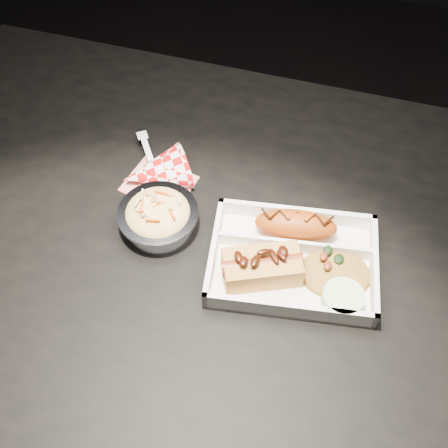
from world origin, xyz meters
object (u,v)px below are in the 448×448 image
Objects in this scene: dining_table at (209,258)px; foil_coleslaw_cup at (158,216)px; food_tray at (292,262)px; fried_pastry at (296,225)px; napkin_fork at (155,173)px; hotdog at (262,266)px.

foil_coleslaw_cup is (-0.07, -0.02, 0.12)m from dining_table.
fried_pastry is at bearing 90.00° from food_tray.
foil_coleslaw_cup reaches higher than fried_pastry.
food_tray is 1.73× the size of napkin_fork.
fried_pastry is 0.26m from napkin_fork.
food_tray is at bearing -81.39° from fried_pastry.
hotdog is 1.00× the size of foil_coleslaw_cup.
food_tray is at bearing 15.63° from hotdog.
napkin_fork is (-0.25, 0.05, -0.01)m from fried_pastry.
napkin_fork reaches higher than dining_table.
fried_pastry is (-0.01, 0.05, 0.02)m from food_tray.
hotdog is at bearing -149.23° from food_tray.
food_tray is 2.14× the size of hotdog.
fried_pastry is 0.09m from hotdog.
dining_table is 0.18m from hotdog.
napkin_fork is at bearing 114.18° from foil_coleslaw_cup.
napkin_fork is at bearing 168.58° from fried_pastry.
foil_coleslaw_cup is at bearing 167.90° from food_tray.
foil_coleslaw_cup is 0.10m from napkin_fork.
hotdog is 0.26m from napkin_fork.
foil_coleslaw_cup is (-0.22, 0.01, 0.02)m from food_tray.
foil_coleslaw_cup is at bearing 141.75° from hotdog.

